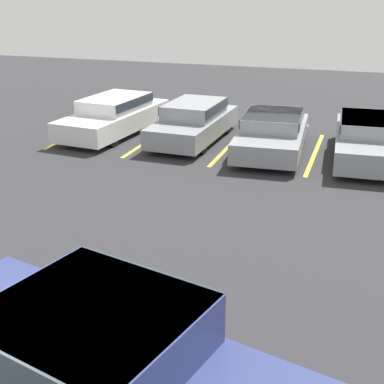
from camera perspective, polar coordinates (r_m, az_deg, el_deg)
name	(u,v)px	position (r m, az deg, el deg)	size (l,w,h in m)	color
stall_stripe_a	(80,132)	(18.85, -11.85, 6.29)	(0.12, 4.44, 0.01)	yellow
stall_stripe_b	(151,139)	(17.69, -4.36, 5.71)	(0.12, 4.44, 0.01)	yellow
stall_stripe_c	(229,146)	(16.87, 3.99, 4.95)	(0.12, 4.44, 0.01)	yellow
stall_stripe_d	(315,154)	(16.44, 12.95, 4.01)	(0.12, 4.44, 0.01)	yellow
parked_sedan_a	(114,114)	(18.33, -8.27, 8.23)	(2.21, 4.90, 1.24)	silver
parked_sedan_b	(194,120)	(17.28, 0.20, 7.66)	(1.84, 4.37, 1.25)	gray
parked_sedan_c	(272,131)	(16.22, 8.57, 6.41)	(2.13, 4.46, 1.17)	gray
parked_sedan_d	(368,137)	(16.17, 18.27, 5.57)	(2.04, 4.67, 1.22)	gray
wheel_stop_curb	(281,125)	(19.35, 9.44, 7.04)	(1.93, 0.20, 0.14)	#B7B2A8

